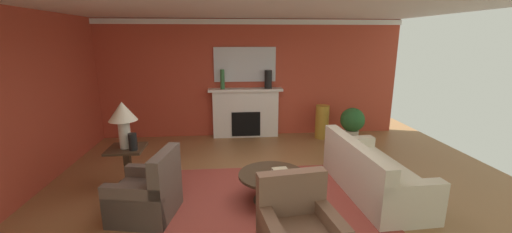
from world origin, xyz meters
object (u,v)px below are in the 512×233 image
Objects in this scene: table_lamp at (123,116)px; potted_plant at (352,122)px; vase_tall_corner at (322,122)px; fireplace at (246,114)px; mantel_mirror at (245,64)px; vase_mantel_right at (268,79)px; vase_mantel_left at (222,79)px; sofa at (371,175)px; coffee_table at (272,181)px; side_table at (128,165)px; armchair_near_window at (148,195)px; vase_on_side_table at (133,142)px.

table_lamp reaches higher than potted_plant.
table_lamp is 4.98m from potted_plant.
fireplace is at bearing 170.83° from vase_tall_corner.
fireplace is at bearing -90.00° from mantel_mirror.
vase_mantel_right reaches higher than table_lamp.
table_lamp is 3.03m from vase_mantel_left.
fireplace is 1.02m from vase_mantel_right.
sofa is 4.08m from vase_mantel_left.
coffee_table is 2.53m from table_lamp.
coffee_table is at bearing -77.08° from vase_mantel_left.
fireplace is 2.16× the size of potted_plant.
coffee_table is (-1.61, -0.14, 0.04)m from sofa.
mantel_mirror reaches higher than potted_plant.
fireplace is 3.37m from side_table.
armchair_near_window is at bearing -60.10° from table_lamp.
sofa is 3.79m from vase_on_side_table.
table_lamp is at bearing 141.34° from vase_on_side_table.
fireplace is at bearing 163.96° from potted_plant.
vase_on_side_table is 0.33× the size of vase_tall_corner.
sofa is 2.87m from vase_tall_corner.
fireplace is 3.85× the size of vase_mantel_left.
coffee_table is 3.72× the size of vase_on_side_table.
sofa is 4.86× the size of vase_mantel_right.
vase_mantel_right reaches higher than fireplace.
mantel_mirror is at bearing 90.00° from fireplace.
vase_mantel_left reaches higher than vase_on_side_table.
side_table is at bearing -135.21° from vase_mantel_right.
vase_mantel_right is 3.73m from vase_on_side_table.
sofa is 2.61× the size of vase_tall_corner.
armchair_near_window is (-1.56, -3.55, -0.27)m from fireplace.
sofa is 4.02m from table_lamp.
fireplace is at bearing 119.64° from sofa.
vase_on_side_table is 4.54m from vase_tall_corner.
armchair_near_window is 3.82m from vase_mantel_left.
table_lamp is at bearing 90.00° from side_table.
side_table is 0.93× the size of table_lamp.
coffee_table is 2.24m from vase_on_side_table.
mantel_mirror is 0.66m from vase_mantel_left.
vase_tall_corner is at bearing 88.96° from sofa.
vase_mantel_left reaches higher than coffee_table.
potted_plant is (2.26, 2.60, 0.16)m from coffee_table.
vase_on_side_table is 4.86m from potted_plant.
mantel_mirror is 3.73m from coffee_table.
coffee_table is 1.20× the size of potted_plant.
coffee_table is at bearing -86.69° from mantel_mirror.
armchair_near_window is at bearing -172.27° from coffee_table.
armchair_near_window is 1.01m from vase_on_side_table.
sofa is at bearing -60.36° from fireplace.
potted_plant is (0.65, 2.46, 0.19)m from sofa.
fireplace is 3.43m from table_lamp.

